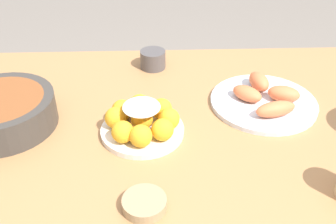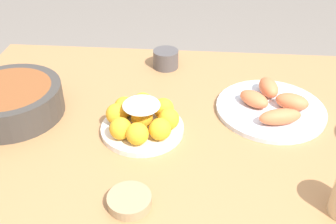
# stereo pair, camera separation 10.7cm
# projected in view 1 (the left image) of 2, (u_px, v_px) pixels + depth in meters

# --- Properties ---
(dining_table) EXTENTS (1.46, 0.86, 0.77)m
(dining_table) POSITION_uv_depth(u_px,v_px,m) (191.00, 142.00, 1.19)
(dining_table) COLOR #A87547
(dining_table) RESTS_ON ground_plane
(cake_plate) EXTENTS (0.22, 0.22, 0.09)m
(cake_plate) POSITION_uv_depth(u_px,v_px,m) (142.00, 122.00, 1.04)
(cake_plate) COLOR silver
(cake_plate) RESTS_ON dining_table
(serving_bowl) EXTENTS (0.29, 0.29, 0.09)m
(serving_bowl) POSITION_uv_depth(u_px,v_px,m) (1.00, 111.00, 1.07)
(serving_bowl) COLOR #3D3833
(serving_bowl) RESTS_ON dining_table
(sauce_bowl) EXTENTS (0.10, 0.10, 0.02)m
(sauce_bowl) POSITION_uv_depth(u_px,v_px,m) (144.00, 203.00, 0.84)
(sauce_bowl) COLOR tan
(sauce_bowl) RESTS_ON dining_table
(seafood_platter) EXTENTS (0.31, 0.31, 0.06)m
(seafood_platter) POSITION_uv_depth(u_px,v_px,m) (265.00, 99.00, 1.16)
(seafood_platter) COLOR silver
(seafood_platter) RESTS_ON dining_table
(cup_near) EXTENTS (0.09, 0.09, 0.06)m
(cup_near) POSITION_uv_depth(u_px,v_px,m) (153.00, 59.00, 1.35)
(cup_near) COLOR #4C4747
(cup_near) RESTS_ON dining_table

